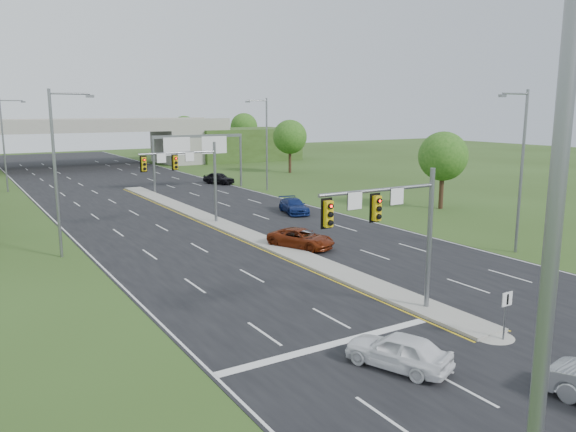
% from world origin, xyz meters
% --- Properties ---
extents(ground, '(240.00, 240.00, 0.00)m').
position_xyz_m(ground, '(0.00, 0.00, 0.00)').
color(ground, '#2E4418').
rests_on(ground, ground).
extents(road, '(24.00, 160.00, 0.02)m').
position_xyz_m(road, '(0.00, 35.00, 0.01)').
color(road, black).
rests_on(road, ground).
extents(median, '(2.00, 54.00, 0.16)m').
position_xyz_m(median, '(0.00, 23.00, 0.10)').
color(median, gray).
rests_on(median, road).
extents(median_nose, '(2.00, 2.00, 0.16)m').
position_xyz_m(median_nose, '(0.00, -4.00, 0.10)').
color(median_nose, gray).
rests_on(median_nose, road).
extents(lane_markings, '(23.72, 160.00, 0.01)m').
position_xyz_m(lane_markings, '(-0.60, 28.91, 0.02)').
color(lane_markings, gold).
rests_on(lane_markings, road).
extents(signal_mast_near, '(6.62, 0.60, 7.00)m').
position_xyz_m(signal_mast_near, '(-2.26, -0.07, 4.73)').
color(signal_mast_near, slate).
rests_on(signal_mast_near, ground).
extents(signal_mast_far, '(6.62, 0.60, 7.00)m').
position_xyz_m(signal_mast_far, '(-2.26, 24.93, 4.73)').
color(signal_mast_far, slate).
rests_on(signal_mast_far, ground).
extents(keep_right_sign, '(0.60, 0.13, 2.20)m').
position_xyz_m(keep_right_sign, '(0.00, -4.53, 1.52)').
color(keep_right_sign, slate).
rests_on(keep_right_sign, ground).
extents(sign_gantry, '(11.58, 0.44, 6.67)m').
position_xyz_m(sign_gantry, '(6.68, 44.92, 5.24)').
color(sign_gantry, slate).
rests_on(sign_gantry, ground).
extents(overpass, '(80.00, 14.00, 8.10)m').
position_xyz_m(overpass, '(0.00, 80.00, 3.55)').
color(overpass, gray).
rests_on(overpass, ground).
extents(lightpole_l_near, '(2.85, 0.25, 11.00)m').
position_xyz_m(lightpole_l_near, '(-13.30, -15.00, 6.10)').
color(lightpole_l_near, slate).
rests_on(lightpole_l_near, ground).
extents(lightpole_l_mid, '(2.85, 0.25, 11.00)m').
position_xyz_m(lightpole_l_mid, '(-13.30, 20.00, 6.10)').
color(lightpole_l_mid, slate).
rests_on(lightpole_l_mid, ground).
extents(lightpole_l_far, '(2.85, 0.25, 11.00)m').
position_xyz_m(lightpole_l_far, '(-13.30, 55.00, 6.10)').
color(lightpole_l_far, slate).
rests_on(lightpole_l_far, ground).
extents(lightpole_r_near, '(2.85, 0.25, 11.00)m').
position_xyz_m(lightpole_r_near, '(13.30, 5.00, 6.10)').
color(lightpole_r_near, slate).
rests_on(lightpole_r_near, ground).
extents(lightpole_r_far, '(2.85, 0.25, 11.00)m').
position_xyz_m(lightpole_r_far, '(13.30, 40.00, 6.10)').
color(lightpole_r_far, slate).
rests_on(lightpole_r_far, ground).
extents(tree_r_near, '(4.80, 4.80, 7.60)m').
position_xyz_m(tree_r_near, '(22.00, 20.00, 5.18)').
color(tree_r_near, '#382316').
rests_on(tree_r_near, ground).
extents(tree_r_mid, '(5.20, 5.20, 8.12)m').
position_xyz_m(tree_r_mid, '(26.00, 55.00, 5.51)').
color(tree_r_mid, '#382316').
rests_on(tree_r_mid, ground).
extents(tree_back_c, '(5.60, 5.60, 8.32)m').
position_xyz_m(tree_back_c, '(24.00, 94.00, 5.51)').
color(tree_back_c, '#382316').
rests_on(tree_back_c, ground).
extents(tree_back_d, '(6.00, 6.00, 8.85)m').
position_xyz_m(tree_back_d, '(38.00, 94.00, 5.84)').
color(tree_back_d, '#382316').
rests_on(tree_back_d, ground).
extents(car_white, '(3.06, 4.40, 1.39)m').
position_xyz_m(car_white, '(-5.55, -4.03, 0.72)').
color(car_white, white).
rests_on(car_white, road).
extents(car_far_a, '(4.05, 5.39, 1.36)m').
position_xyz_m(car_far_a, '(1.50, 13.71, 0.70)').
color(car_far_a, '#5F1D09').
rests_on(car_far_a, road).
extents(car_far_b, '(3.06, 5.10, 1.38)m').
position_xyz_m(car_far_b, '(8.19, 25.40, 0.71)').
color(car_far_b, navy).
rests_on(car_far_b, road).
extents(car_far_c, '(3.40, 4.79, 1.52)m').
position_xyz_m(car_far_c, '(11.00, 48.53, 0.78)').
color(car_far_c, black).
rests_on(car_far_c, road).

